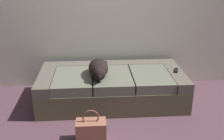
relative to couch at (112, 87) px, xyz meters
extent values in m
cube|color=brown|center=(0.00, 0.00, -0.06)|extent=(1.94, 0.95, 0.30)
cube|color=#5A5248|center=(-0.87, 0.00, 0.15)|extent=(0.20, 0.95, 0.13)
cube|color=#5A5248|center=(0.87, 0.00, 0.15)|extent=(0.20, 0.95, 0.13)
cube|color=#5A5248|center=(0.00, 0.38, 0.15)|extent=(1.54, 0.20, 0.13)
cube|color=#5E6151|center=(-0.51, -0.10, 0.15)|extent=(0.50, 0.74, 0.13)
cube|color=#5E6151|center=(0.00, -0.10, 0.15)|extent=(0.50, 0.74, 0.13)
cube|color=#5E6151|center=(0.51, -0.10, 0.15)|extent=(0.50, 0.74, 0.13)
ellipsoid|color=black|center=(-0.18, -0.09, 0.32)|extent=(0.26, 0.45, 0.20)
sphere|color=black|center=(-0.18, -0.31, 0.32)|extent=(0.17, 0.17, 0.17)
ellipsoid|color=black|center=(-0.18, -0.38, 0.31)|extent=(0.06, 0.10, 0.06)
cone|color=black|center=(-0.13, -0.31, 0.39)|extent=(0.04, 0.04, 0.05)
cone|color=black|center=(-0.22, -0.31, 0.39)|extent=(0.04, 0.04, 0.05)
ellipsoid|color=black|center=(-0.13, 0.11, 0.33)|extent=(0.18, 0.13, 0.05)
cube|color=black|center=(0.87, -0.02, 0.23)|extent=(0.09, 0.16, 0.02)
cube|color=#965A47|center=(-0.28, -0.90, -0.09)|extent=(0.32, 0.18, 0.24)
torus|color=brown|center=(-0.28, -0.90, 0.08)|extent=(0.18, 0.02, 0.18)
camera|label=1|loc=(-0.23, -3.34, 1.58)|focal=43.20mm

